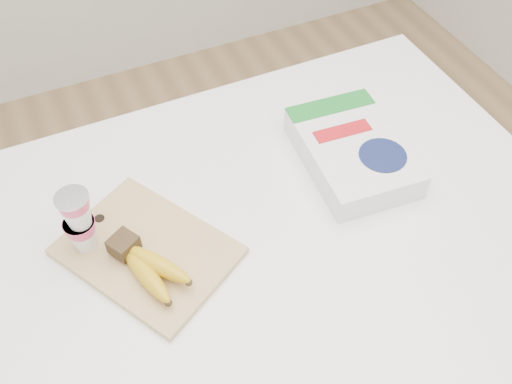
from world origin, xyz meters
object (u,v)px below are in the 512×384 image
at_px(table, 243,360).
at_px(cutting_board, 147,251).
at_px(bananas, 147,265).
at_px(yogurt_stack, 79,221).
at_px(cereal_box, 352,152).

distance_m(table, cutting_board, 0.55).
xyz_separation_m(table, cutting_board, (-0.16, 0.06, 0.52)).
xyz_separation_m(bananas, yogurt_stack, (-0.09, 0.10, 0.06)).
height_order(cutting_board, cereal_box, cereal_box).
distance_m(table, yogurt_stack, 0.67).
bearing_deg(yogurt_stack, bananas, -50.46).
xyz_separation_m(table, bananas, (-0.17, 0.01, 0.55)).
relative_size(yogurt_stack, cereal_box, 0.46).
bearing_deg(cutting_board, bananas, -133.96).
height_order(table, yogurt_stack, yogurt_stack).
bearing_deg(cereal_box, table, -156.92).
relative_size(bananas, cereal_box, 0.60).
relative_size(table, yogurt_stack, 9.69).
distance_m(cutting_board, cereal_box, 0.48).
bearing_deg(cereal_box, yogurt_stack, -176.03).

